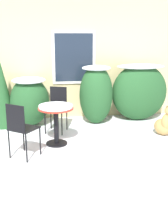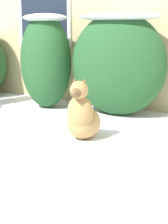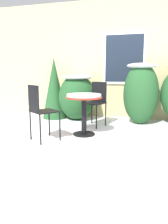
% 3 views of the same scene
% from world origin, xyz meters
% --- Properties ---
extents(ground_plane, '(16.00, 16.00, 0.00)m').
position_xyz_m(ground_plane, '(0.00, 0.00, 0.00)').
color(ground_plane, white).
extents(house_wall, '(8.00, 0.10, 2.88)m').
position_xyz_m(house_wall, '(-0.00, 2.20, 1.44)').
color(house_wall, '#D1BC84').
rests_on(house_wall, ground_plane).
extents(shrub_left, '(0.87, 1.00, 1.09)m').
position_xyz_m(shrub_left, '(-1.07, 1.69, 0.58)').
color(shrub_left, '#235128').
rests_on(shrub_left, ground_plane).
extents(shrub_middle, '(0.76, 0.66, 1.34)m').
position_xyz_m(shrub_middle, '(0.42, 1.60, 0.71)').
color(shrub_middle, '#235128').
rests_on(shrub_middle, ground_plane).
extents(shrub_right, '(1.33, 0.75, 1.34)m').
position_xyz_m(shrub_right, '(1.50, 1.73, 0.71)').
color(shrub_right, '#235128').
rests_on(shrub_right, ground_plane).
extents(evergreen_bush, '(0.61, 0.61, 1.50)m').
position_xyz_m(evergreen_bush, '(-1.67, 1.71, 0.75)').
color(evergreen_bush, '#235128').
rests_on(evergreen_bush, ground_plane).
extents(patio_table, '(0.65, 0.65, 0.75)m').
position_xyz_m(patio_table, '(-0.55, 0.40, 0.59)').
color(patio_table, black).
rests_on(patio_table, ground_plane).
extents(patio_chair_near_table, '(0.51, 0.51, 0.94)m').
position_xyz_m(patio_chair_near_table, '(-0.49, 1.17, 0.54)').
color(patio_chair_near_table, black).
rests_on(patio_chair_near_table, ground_plane).
extents(patio_chair_far_side, '(0.56, 0.56, 0.94)m').
position_xyz_m(patio_chair_far_side, '(-1.14, -0.14, 0.54)').
color(patio_chair_far_side, black).
rests_on(patio_chair_far_side, ground_plane).
extents(dog, '(0.43, 0.63, 0.65)m').
position_xyz_m(dog, '(1.66, 0.58, 0.24)').
color(dog, tan).
rests_on(dog, ground_plane).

